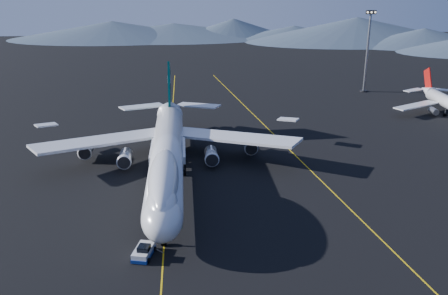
{
  "coord_description": "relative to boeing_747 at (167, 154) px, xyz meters",
  "views": [
    {
      "loc": [
        3.97,
        -96.76,
        41.46
      ],
      "look_at": [
        11.94,
        2.3,
        6.0
      ],
      "focal_mm": 40.0,
      "sensor_mm": 36.0,
      "label": 1
    }
  ],
  "objects": [
    {
      "name": "boeing_747",
      "position": [
        0.0,
        0.0,
        0.0
      ],
      "size": [
        59.62,
        72.43,
        19.37
      ],
      "color": "silver",
      "rests_on": "ground"
    },
    {
      "name": "taxiway_line_main",
      "position": [
        -0.0,
        -0.03,
        -5.8
      ],
      "size": [
        0.25,
        220.0,
        0.01
      ],
      "primitive_type": "cube",
      "color": "#E3B80D",
      "rests_on": "ground"
    },
    {
      "name": "ground",
      "position": [
        -0.0,
        -0.03,
        -5.81
      ],
      "size": [
        500.0,
        500.0,
        0.0
      ],
      "primitive_type": "plane",
      "color": "black",
      "rests_on": "ground"
    },
    {
      "name": "pushback_tug",
      "position": [
        -3.0,
        -29.53,
        -5.13
      ],
      "size": [
        3.75,
        5.43,
        2.17
      ],
      "rotation": [
        0.0,
        0.0,
        -0.24
      ],
      "color": "silver",
      "rests_on": "ground"
    },
    {
      "name": "taxiway_line_side",
      "position": [
        30.0,
        9.97,
        -5.8
      ],
      "size": [
        28.08,
        198.09,
        0.01
      ],
      "primitive_type": "cube",
      "rotation": [
        0.0,
        0.0,
        0.14
      ],
      "color": "#E3B80D",
      "rests_on": "ground"
    },
    {
      "name": "floodlight_mast",
      "position": [
        68.45,
        75.14,
        8.6
      ],
      "size": [
        3.52,
        2.64,
        28.45
      ],
      "rotation": [
        0.0,
        0.0,
        0.36
      ],
      "color": "black",
      "rests_on": "ground"
    }
  ]
}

